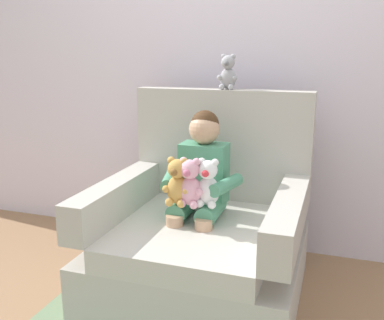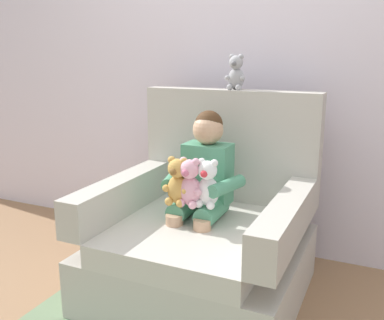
{
  "view_description": "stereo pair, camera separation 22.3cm",
  "coord_description": "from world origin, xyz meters",
  "px_view_note": "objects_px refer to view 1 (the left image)",
  "views": [
    {
      "loc": [
        0.67,
        -2.1,
        1.32
      ],
      "look_at": [
        -0.03,
        -0.05,
        0.78
      ],
      "focal_mm": 40.78,
      "sensor_mm": 36.0,
      "label": 1
    },
    {
      "loc": [
        0.87,
        -2.02,
        1.32
      ],
      "look_at": [
        -0.03,
        -0.05,
        0.78
      ],
      "focal_mm": 40.78,
      "sensor_mm": 36.0,
      "label": 2
    }
  ],
  "objects_px": {
    "armchair": "(204,235)",
    "plush_grey_on_backrest": "(228,73)",
    "seated_child": "(200,178)",
    "plush_white": "(208,184)",
    "plush_pink": "(190,184)",
    "plush_honey": "(177,183)"
  },
  "relations": [
    {
      "from": "seated_child",
      "to": "armchair",
      "type": "bearing_deg",
      "value": -40.15
    },
    {
      "from": "armchair",
      "to": "seated_child",
      "type": "distance_m",
      "value": 0.32
    },
    {
      "from": "plush_pink",
      "to": "plush_grey_on_backrest",
      "type": "xyz_separation_m",
      "value": [
        0.06,
        0.51,
        0.54
      ]
    },
    {
      "from": "plush_white",
      "to": "plush_grey_on_backrest",
      "type": "relative_size",
      "value": 1.23
    },
    {
      "from": "plush_white",
      "to": "plush_pink",
      "type": "xyz_separation_m",
      "value": [
        -0.09,
        -0.03,
        0.0
      ]
    },
    {
      "from": "seated_child",
      "to": "plush_grey_on_backrest",
      "type": "bearing_deg",
      "value": 88.52
    },
    {
      "from": "plush_white",
      "to": "plush_pink",
      "type": "relative_size",
      "value": 0.98
    },
    {
      "from": "armchair",
      "to": "plush_white",
      "type": "distance_m",
      "value": 0.35
    },
    {
      "from": "armchair",
      "to": "plush_pink",
      "type": "distance_m",
      "value": 0.36
    },
    {
      "from": "seated_child",
      "to": "plush_grey_on_backrest",
      "type": "relative_size",
      "value": 3.96
    },
    {
      "from": "seated_child",
      "to": "plush_white",
      "type": "relative_size",
      "value": 3.23
    },
    {
      "from": "plush_honey",
      "to": "plush_white",
      "type": "relative_size",
      "value": 1.01
    },
    {
      "from": "plush_pink",
      "to": "plush_honey",
      "type": "bearing_deg",
      "value": 172.89
    },
    {
      "from": "seated_child",
      "to": "plush_pink",
      "type": "bearing_deg",
      "value": -83.25
    },
    {
      "from": "seated_child",
      "to": "plush_honey",
      "type": "height_order",
      "value": "seated_child"
    },
    {
      "from": "plush_white",
      "to": "plush_grey_on_backrest",
      "type": "xyz_separation_m",
      "value": [
        -0.03,
        0.48,
        0.54
      ]
    },
    {
      "from": "plush_honey",
      "to": "plush_grey_on_backrest",
      "type": "bearing_deg",
      "value": 96.73
    },
    {
      "from": "seated_child",
      "to": "plush_grey_on_backrest",
      "type": "xyz_separation_m",
      "value": [
        0.06,
        0.35,
        0.56
      ]
    },
    {
      "from": "plush_pink",
      "to": "plush_grey_on_backrest",
      "type": "height_order",
      "value": "plush_grey_on_backrest"
    },
    {
      "from": "armchair",
      "to": "seated_child",
      "type": "xyz_separation_m",
      "value": [
        -0.03,
        0.03,
        0.32
      ]
    },
    {
      "from": "armchair",
      "to": "plush_grey_on_backrest",
      "type": "relative_size",
      "value": 5.32
    },
    {
      "from": "plush_pink",
      "to": "seated_child",
      "type": "bearing_deg",
      "value": 79.13
    }
  ]
}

